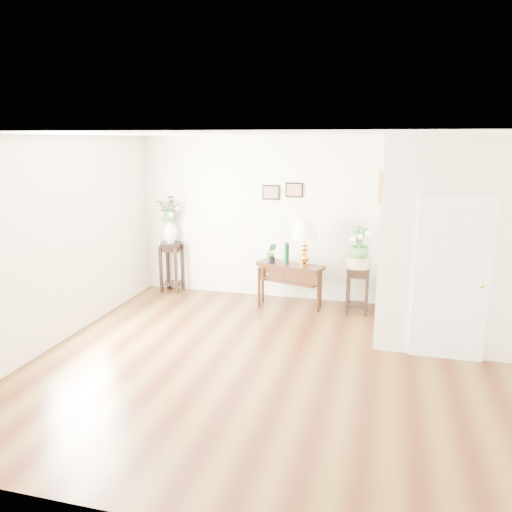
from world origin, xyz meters
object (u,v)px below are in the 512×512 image
(table_lamp, at_px, (305,244))
(plant_stand_a, at_px, (172,267))
(plant_stand_b, at_px, (358,290))
(console_table, at_px, (290,285))

(table_lamp, bearing_deg, plant_stand_a, 172.32)
(plant_stand_a, xyz_separation_m, plant_stand_b, (3.37, -0.34, -0.08))
(console_table, xyz_separation_m, plant_stand_a, (-2.26, 0.34, 0.09))
(console_table, height_order, plant_stand_b, plant_stand_b)
(table_lamp, bearing_deg, plant_stand_b, -0.29)
(table_lamp, relative_size, plant_stand_a, 0.83)
(table_lamp, distance_m, plant_stand_a, 2.60)
(console_table, distance_m, plant_stand_a, 2.29)
(table_lamp, bearing_deg, console_table, 180.00)
(plant_stand_a, height_order, plant_stand_b, plant_stand_a)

